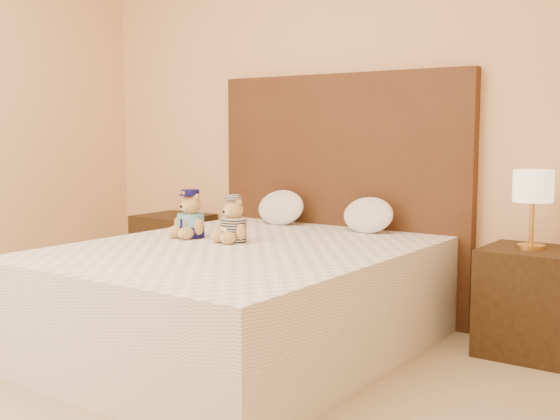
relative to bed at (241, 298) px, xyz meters
The scene contains 9 objects.
bed is the anchor object (origin of this frame).
headboard 1.12m from the bed, 90.00° to the left, with size 1.75×0.08×1.50m, color #4C2B16.
nightstand_left 1.48m from the bed, 147.38° to the left, with size 0.45×0.45×0.55m, color #332210.
nightstand_right 1.48m from the bed, 32.62° to the left, with size 0.45×0.45×0.55m, color #332210.
lamp 1.59m from the bed, 32.62° to the left, with size 0.20×0.20×0.40m.
teddy_police 0.59m from the bed, 169.37° to the left, with size 0.23×0.22×0.27m, color #BA8E48, non-canonical shape.
teddy_prisoner 0.42m from the bed, 143.45° to the left, with size 0.22×0.21×0.24m, color #BA8E48, non-canonical shape.
pillow_left 0.98m from the bed, 111.73° to the left, with size 0.34×0.22×0.24m, color white.
pillow_right 0.96m from the bed, 70.13° to the left, with size 0.32×0.21×0.23m, color white.
Camera 1 is at (2.24, -1.61, 1.14)m, focal length 45.00 mm.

